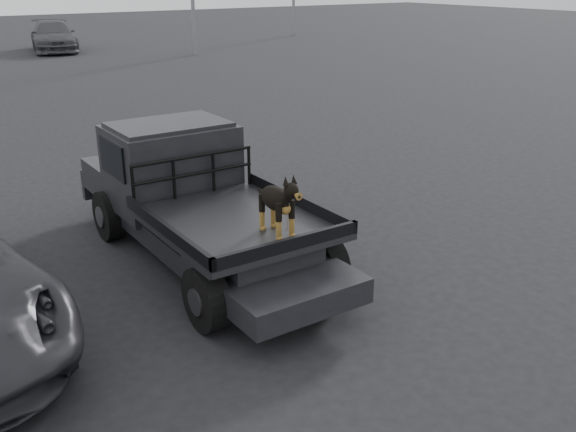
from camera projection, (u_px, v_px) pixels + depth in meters
ground at (280, 287)px, 8.30m from camera, size 120.00×120.00×0.00m
flatbed_ute at (203, 230)px, 8.93m from camera, size 2.00×5.40×0.92m
ute_cab at (171, 152)px, 9.34m from camera, size 1.72×1.30×0.88m
headache_rack at (194, 176)px, 8.82m from camera, size 1.80×0.08×0.55m
dog at (277, 204)px, 7.48m from camera, size 0.32×0.60×0.74m
distant_car_b at (53, 36)px, 32.73m from camera, size 3.03×5.42×1.48m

